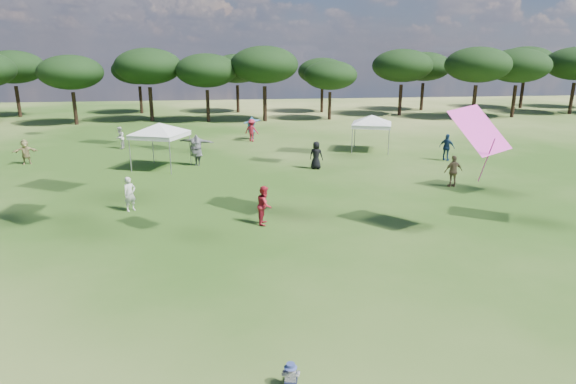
% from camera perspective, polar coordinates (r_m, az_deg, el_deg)
% --- Properties ---
extents(tree_line, '(108.78, 17.63, 7.77)m').
position_cam_1_polar(tree_line, '(53.51, -4.11, 14.58)').
color(tree_line, black).
rests_on(tree_line, ground).
extents(tent_left, '(5.14, 5.14, 3.05)m').
position_cam_1_polar(tent_left, '(29.77, -15.03, 7.67)').
color(tent_left, gray).
rests_on(tent_left, ground).
extents(tent_right, '(5.09, 5.09, 2.86)m').
position_cam_1_polar(tent_right, '(34.88, 9.93, 8.79)').
color(tent_right, gray).
rests_on(tent_right, ground).
extents(toddler, '(0.41, 0.45, 0.57)m').
position_cam_1_polar(toddler, '(10.57, 0.32, -21.00)').
color(toddler, black).
rests_on(toddler, ground).
extents(festival_crowd, '(30.03, 22.39, 1.93)m').
position_cam_1_polar(festival_crowd, '(30.90, -10.67, 4.95)').
color(festival_crowd, '#2A5880').
rests_on(festival_crowd, ground).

